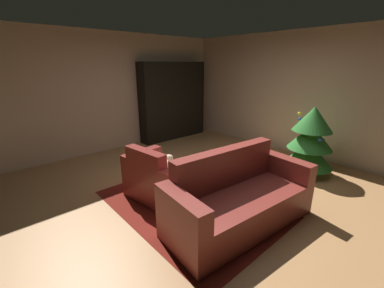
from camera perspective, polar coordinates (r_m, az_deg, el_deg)
The scene contains 11 objects.
ground_plane at distance 4.11m, azimuth 4.28°, elevation -10.76°, with size 7.34×7.34×0.00m, color #AF7C4B.
wall_back at distance 5.98m, azimuth 23.92°, elevation 10.30°, with size 6.24×0.06×2.65m, color tan.
wall_left at distance 6.19m, azimuth -16.78°, elevation 11.27°, with size 0.06×5.65×2.65m, color tan.
area_rug at distance 3.77m, azimuth -0.38°, elevation -13.53°, with size 2.56×1.83×0.01m, color maroon.
bookshelf_unit at distance 6.86m, azimuth -3.33°, elevation 9.80°, with size 0.35×1.94×2.01m.
armchair_red at distance 3.81m, azimuth -7.43°, elevation -8.06°, with size 1.11×0.82×0.85m.
couch_red at distance 3.29m, azimuth 10.54°, elevation -12.50°, with size 0.99×2.05×0.93m.
coffee_table at distance 3.61m, azimuth 2.02°, elevation -7.97°, with size 0.69×0.69×0.44m.
book_stack_on_table at distance 3.57m, azimuth 2.97°, elevation -6.93°, with size 0.22×0.15×0.06m.
bottle_on_table at distance 3.40m, azimuth 4.02°, elevation -6.64°, with size 0.06×0.06×0.30m.
decorated_tree at distance 5.01m, azimuth 25.50°, elevation 0.92°, with size 0.87×0.87×1.26m.
Camera 1 is at (2.48, -2.61, 1.98)m, focal length 23.26 mm.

